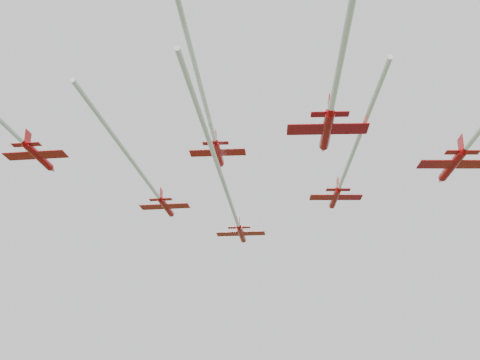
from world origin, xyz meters
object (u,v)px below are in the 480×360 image
(jet_lead, at_px, (230,200))
(jet_row2_right, at_px, (345,173))
(jet_row3_mid, at_px, (207,111))
(jet_row2_left, at_px, (149,183))
(jet_row4_right, at_px, (336,82))

(jet_lead, relative_size, jet_row2_right, 1.52)
(jet_lead, xyz_separation_m, jet_row3_mid, (6.83, -25.15, 2.40))
(jet_row2_left, height_order, jet_row3_mid, jet_row3_mid)
(jet_row3_mid, bearing_deg, jet_row2_right, 41.59)
(jet_row3_mid, bearing_deg, jet_row4_right, -38.46)
(jet_row3_mid, height_order, jet_row4_right, jet_row3_mid)
(jet_lead, height_order, jet_row3_mid, jet_row3_mid)
(jet_row2_left, xyz_separation_m, jet_row2_right, (27.63, 6.11, 0.14))
(jet_row2_left, height_order, jet_row2_right, jet_row2_right)
(jet_lead, distance_m, jet_row4_right, 40.35)
(jet_row2_right, xyz_separation_m, jet_row3_mid, (-12.56, -19.96, 2.42))
(jet_row2_left, xyz_separation_m, jet_row3_mid, (15.07, -13.85, 2.55))
(jet_row3_mid, relative_size, jet_row4_right, 1.01)
(jet_row2_left, distance_m, jet_row2_right, 28.30)
(jet_row4_right, bearing_deg, jet_row2_right, 81.87)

